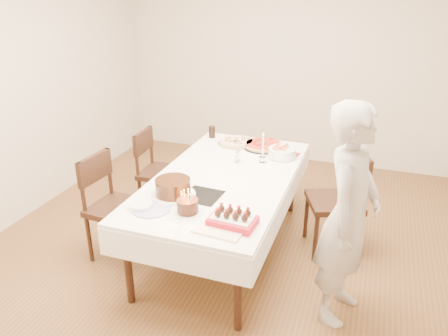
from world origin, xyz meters
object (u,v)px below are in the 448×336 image
(person, at_px, (349,216))
(strawberry_box, at_px, (233,220))
(chair_left_dessert, at_px, (118,209))
(taper_candle, at_px, (263,147))
(pizza_pepperoni, at_px, (263,145))
(pasta_bowl, at_px, (282,152))
(dining_table, at_px, (224,214))
(pizza_white, at_px, (237,142))
(cola_glass, at_px, (212,132))
(layer_cake, at_px, (173,187))
(birthday_cake, at_px, (187,201))
(chair_left_savory, at_px, (162,173))
(chair_right_savory, at_px, (334,202))

(person, bearing_deg, strawberry_box, 121.04)
(chair_left_dessert, distance_m, taper_candle, 1.43)
(pizza_pepperoni, xyz_separation_m, pasta_bowl, (0.24, -0.21, 0.03))
(dining_table, xyz_separation_m, pizza_white, (-0.14, 0.81, 0.40))
(pizza_white, bearing_deg, cola_glass, 161.29)
(pizza_white, xyz_separation_m, cola_glass, (-0.32, 0.11, 0.04))
(pasta_bowl, relative_size, cola_glass, 2.11)
(dining_table, bearing_deg, pizza_pepperoni, 80.37)
(dining_table, height_order, layer_cake, layer_cake)
(pizza_pepperoni, bearing_deg, birthday_cake, -96.64)
(chair_left_dessert, relative_size, pasta_bowl, 3.57)
(chair_left_savory, xyz_separation_m, pizza_pepperoni, (1.00, 0.35, 0.32))
(chair_left_dessert, relative_size, pizza_white, 2.38)
(pizza_white, xyz_separation_m, pizza_pepperoni, (0.28, 0.01, 0.00))
(person, relative_size, pasta_bowl, 6.10)
(pizza_pepperoni, bearing_deg, person, -53.81)
(pasta_bowl, bearing_deg, chair_left_dessert, -140.59)
(chair_left_dessert, distance_m, layer_cake, 0.69)
(dining_table, bearing_deg, strawberry_box, -66.14)
(layer_cake, bearing_deg, taper_candle, 61.53)
(cola_glass, bearing_deg, chair_left_dessert, -106.18)
(person, height_order, pizza_white, person)
(pizza_pepperoni, bearing_deg, pizza_white, -178.43)
(cola_glass, xyz_separation_m, layer_cake, (0.21, -1.40, 0.01))
(layer_cake, distance_m, strawberry_box, 0.65)
(layer_cake, bearing_deg, strawberry_box, -24.51)
(pizza_white, distance_m, taper_candle, 0.55)
(chair_right_savory, height_order, chair_left_dessert, chair_right_savory)
(chair_left_dessert, bearing_deg, birthday_cake, 165.36)
(pizza_white, bearing_deg, pizza_pepperoni, 1.57)
(birthday_cake, bearing_deg, dining_table, 86.91)
(chair_right_savory, xyz_separation_m, layer_cake, (-1.19, -0.83, 0.33))
(dining_table, height_order, pasta_bowl, pasta_bowl)
(birthday_cake, bearing_deg, person, 10.10)
(person, relative_size, cola_glass, 12.90)
(pizza_white, bearing_deg, pasta_bowl, -21.19)
(chair_right_savory, relative_size, layer_cake, 2.71)
(chair_left_dessert, bearing_deg, pasta_bowl, -135.67)
(birthday_cake, bearing_deg, pizza_white, 94.05)
(layer_cake, height_order, birthday_cake, birthday_cake)
(pasta_bowl, height_order, taper_candle, taper_candle)
(chair_right_savory, relative_size, cola_glass, 7.62)
(chair_right_savory, height_order, cola_glass, chair_right_savory)
(person, xyz_separation_m, layer_cake, (-1.36, 0.01, -0.00))
(chair_right_savory, bearing_deg, cola_glass, 135.98)
(chair_right_savory, distance_m, chair_left_savory, 1.80)
(strawberry_box, bearing_deg, layer_cake, 155.49)
(chair_left_savory, distance_m, strawberry_box, 1.74)
(pizza_pepperoni, height_order, layer_cake, layer_cake)
(birthday_cake, bearing_deg, strawberry_box, -8.76)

